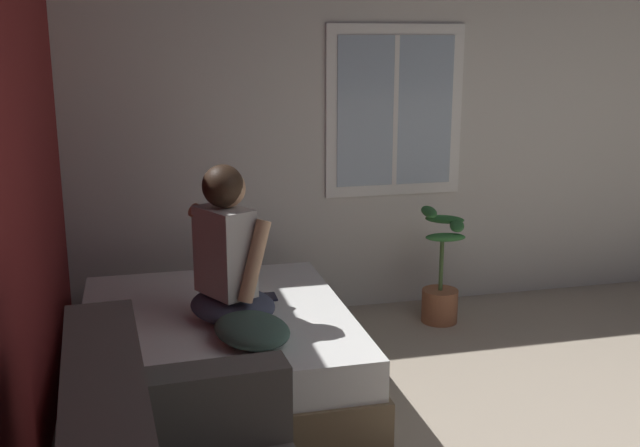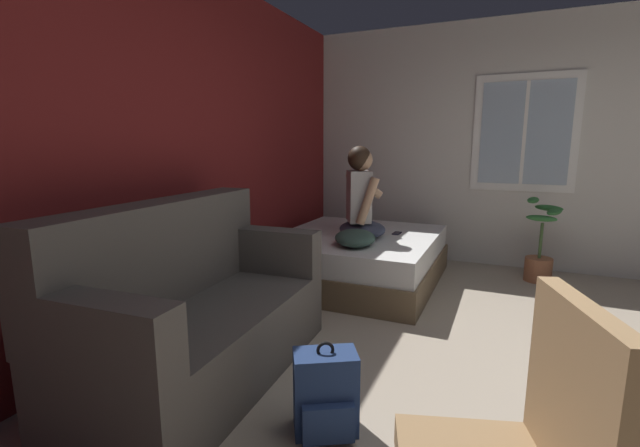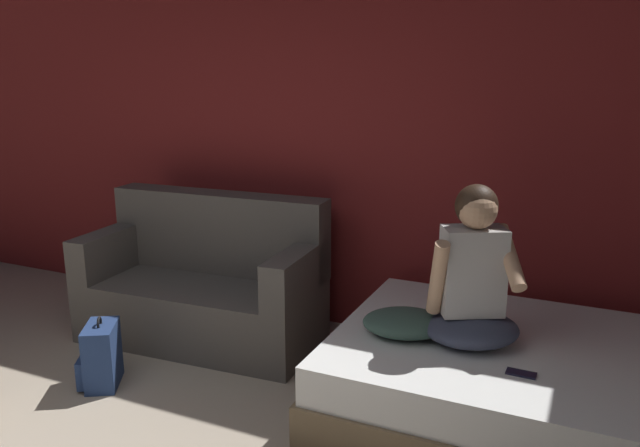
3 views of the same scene
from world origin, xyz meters
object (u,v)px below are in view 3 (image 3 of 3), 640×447
bed (491,380)px  cell_phone (521,373)px  couch (206,285)px  backpack (101,356)px  throw_pillow (405,323)px  person_seated (473,280)px

bed → cell_phone: 0.47m
bed → couch: size_ratio=1.02×
couch → backpack: 0.95m
bed → couch: (-2.11, 0.29, 0.16)m
bed → throw_pillow: 0.58m
backpack → throw_pillow: throw_pillow is taller
backpack → throw_pillow: size_ratio=0.95×
cell_phone → throw_pillow: bearing=73.5°
couch → bed: bearing=-7.7°
throw_pillow → bed: bearing=16.1°
person_seated → throw_pillow: person_seated is taller
throw_pillow → couch: bearing=165.5°
cell_phone → couch: bearing=76.0°
person_seated → throw_pillow: size_ratio=1.82×
backpack → person_seated: bearing=14.4°
bed → cell_phone: bearing=-61.9°
bed → couch: couch is taller
bed → person_seated: size_ratio=2.02×
couch → person_seated: 2.06m
person_seated → throw_pillow: bearing=-169.0°
backpack → throw_pillow: 1.91m
throw_pillow → cell_phone: bearing=-18.1°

